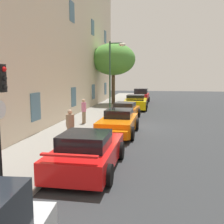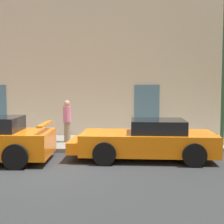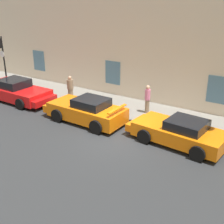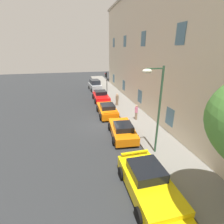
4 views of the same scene
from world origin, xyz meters
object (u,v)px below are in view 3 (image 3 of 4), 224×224
(sportscar_yellow_flank, at_px, (85,110))
(traffic_light, at_px, (2,53))
(pedestrian_strolling, at_px, (70,88))
(sportscar_white_middle, at_px, (177,132))
(pedestrian_admiring, at_px, (147,99))
(sportscar_red_lead, at_px, (20,92))

(sportscar_yellow_flank, distance_m, traffic_light, 8.84)
(pedestrian_strolling, bearing_deg, sportscar_yellow_flank, -36.24)
(sportscar_white_middle, distance_m, pedestrian_admiring, 3.55)
(sportscar_yellow_flank, bearing_deg, sportscar_red_lead, 177.06)
(pedestrian_admiring, xyz_separation_m, pedestrian_strolling, (-4.98, -0.71, -0.05))
(traffic_light, xyz_separation_m, pedestrian_admiring, (10.86, 0.92, -1.57))
(sportscar_red_lead, distance_m, pedestrian_admiring, 8.15)
(sportscar_red_lead, distance_m, pedestrian_strolling, 3.27)
(traffic_light, bearing_deg, pedestrian_admiring, 4.85)
(sportscar_white_middle, xyz_separation_m, pedestrian_admiring, (-2.66, 2.31, 0.40))
(traffic_light, bearing_deg, sportscar_red_lead, -24.62)
(traffic_light, bearing_deg, sportscar_yellow_flank, -11.23)
(sportscar_yellow_flank, height_order, pedestrian_strolling, pedestrian_strolling)
(sportscar_white_middle, relative_size, traffic_light, 1.32)
(sportscar_white_middle, height_order, pedestrian_admiring, pedestrian_admiring)
(sportscar_red_lead, bearing_deg, pedestrian_admiring, 16.59)
(pedestrian_strolling, bearing_deg, pedestrian_admiring, 8.15)
(sportscar_red_lead, xyz_separation_m, sportscar_yellow_flank, (5.40, -0.28, 0.01))
(sportscar_red_lead, xyz_separation_m, sportscar_white_middle, (10.47, 0.02, -0.03))
(pedestrian_admiring, height_order, pedestrian_strolling, pedestrian_admiring)
(sportscar_red_lead, distance_m, sportscar_yellow_flank, 5.41)
(pedestrian_admiring, bearing_deg, traffic_light, -175.15)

